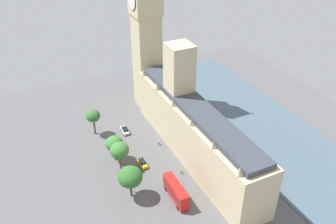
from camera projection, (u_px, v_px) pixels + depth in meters
ground_plane at (189, 157)px, 107.61m from camera, size 129.48×129.48×0.00m
river_thames at (267, 132)px, 118.33m from camera, size 30.57×116.53×0.25m
parliament_building at (193, 127)px, 104.40m from camera, size 10.60×59.48×31.42m
clock_tower at (146, 20)px, 117.84m from camera, size 9.15×9.15×60.28m
car_white_midblock at (125, 130)px, 117.98m from camera, size 2.17×4.58×1.74m
car_yellow_cab_far_end at (142, 163)px, 104.08m from camera, size 1.84×4.27×1.74m
double_decker_bus_kerbside at (176, 191)px, 92.24m from camera, size 2.80×10.54×4.75m
pedestrian_by_river_gate at (159, 143)px, 112.39m from camera, size 0.65×0.58×1.55m
pedestrian_leading at (181, 172)px, 101.26m from camera, size 0.60×0.51×1.56m
plane_tree_opposite_hall at (114, 144)px, 103.63m from camera, size 5.11×5.11×8.12m
plane_tree_trailing at (93, 116)px, 114.33m from camera, size 4.56×4.56×8.78m
plane_tree_corner at (130, 177)px, 90.90m from camera, size 6.30×6.30×9.24m
plane_tree_near_tower at (120, 150)px, 100.18m from camera, size 5.37×5.37×8.72m
street_lamp_slot_10 at (129, 178)px, 93.18m from camera, size 0.56×0.56×6.90m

